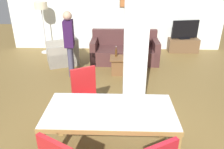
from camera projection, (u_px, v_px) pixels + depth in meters
name	position (u px, v px, depth m)	size (l,w,h in m)	color
back_wall	(116.00, 9.00, 7.23)	(7.20, 0.09, 2.70)	silver
divider_pillar	(136.00, 38.00, 3.99)	(0.44, 0.30, 2.70)	silver
dining_table	(110.00, 119.00, 2.99)	(1.75, 0.87, 0.76)	olive
dining_chair_far_left	(87.00, 95.00, 3.75)	(0.63, 0.63, 0.98)	red
sofa	(124.00, 51.00, 6.56)	(1.96, 0.94, 0.89)	#4A2A29
armchair	(64.00, 54.00, 6.42)	(1.09, 1.07, 0.78)	#9F998B
coffee_table	(124.00, 65.00, 5.73)	(0.76, 0.45, 0.45)	brown
bottle	(116.00, 53.00, 5.68)	(0.06, 0.06, 0.27)	#4C2D14
tv_stand	(183.00, 45.00, 7.37)	(0.99, 0.40, 0.45)	brown
tv_screen	(185.00, 30.00, 7.15)	(0.89, 0.27, 0.61)	black
floor_lamp	(41.00, 10.00, 6.83)	(0.40, 0.40, 1.64)	#B7B7BC
standing_person	(69.00, 40.00, 5.35)	(0.26, 0.40, 1.63)	#424058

